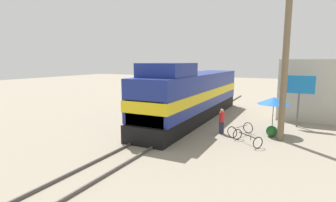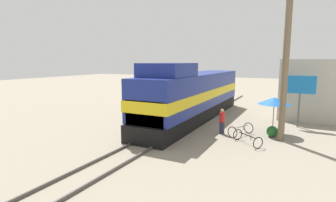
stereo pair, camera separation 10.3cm
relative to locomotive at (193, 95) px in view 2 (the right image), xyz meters
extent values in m
plane|color=gray|center=(0.00, -1.81, -2.04)|extent=(120.00, 120.00, 0.00)
cube|color=#4C4742|center=(-0.72, -1.81, -1.96)|extent=(0.08, 36.86, 0.15)
cube|color=#4C4742|center=(0.72, -1.81, -1.96)|extent=(0.08, 36.86, 0.15)
cube|color=black|center=(0.00, 0.46, -1.49)|extent=(2.75, 16.64, 1.10)
cube|color=navy|center=(0.00, 0.46, 0.41)|extent=(2.99, 15.97, 2.69)
cube|color=yellow|center=(0.00, 0.46, 0.14)|extent=(3.03, 16.14, 0.70)
cube|color=yellow|center=(0.00, -6.37, -0.20)|extent=(2.54, 2.33, 1.48)
cube|color=navy|center=(0.00, -4.54, 2.19)|extent=(2.81, 3.66, 0.88)
cylinder|color=#726047|center=(6.91, -2.87, 2.84)|extent=(0.38, 0.38, 9.75)
cylinder|color=#4C4C4C|center=(6.32, -1.54, -0.87)|extent=(0.05, 0.05, 2.34)
cone|color=#1959B2|center=(6.32, -1.54, 0.18)|extent=(2.07, 2.07, 0.46)
cube|color=#595959|center=(7.78, 1.22, -0.80)|extent=(0.12, 0.12, 2.48)
cube|color=#1972BF|center=(7.78, 1.22, 1.09)|extent=(2.00, 0.08, 1.29)
sphere|color=#236028|center=(6.38, -2.35, -1.69)|extent=(0.71, 0.71, 0.71)
cube|color=#2D3347|center=(3.30, -3.09, -1.63)|extent=(0.30, 0.20, 0.81)
cylinder|color=red|center=(3.30, -3.09, -0.91)|extent=(0.34, 0.34, 0.64)
sphere|color=tan|center=(3.30, -3.09, -0.47)|extent=(0.24, 0.24, 0.24)
torus|color=black|center=(4.87, -2.17, -1.67)|extent=(0.69, 0.35, 0.74)
torus|color=black|center=(4.17, -3.74, -1.67)|extent=(0.69, 0.35, 0.74)
cube|color=slate|center=(4.52, -2.96, -1.46)|extent=(0.64, 1.36, 0.04)
cylinder|color=slate|center=(4.64, -2.68, -1.54)|extent=(0.04, 0.04, 0.31)
torus|color=black|center=(5.91, -5.17, -1.70)|extent=(0.48, 0.55, 0.67)
torus|color=black|center=(4.55, -4.00, -1.70)|extent=(0.48, 0.55, 0.67)
cube|color=black|center=(5.23, -4.59, -1.51)|extent=(1.18, 1.02, 0.04)
cylinder|color=black|center=(5.47, -4.79, -1.59)|extent=(0.04, 0.04, 0.28)
cube|color=#B7B2A3|center=(9.03, 5.76, 0.43)|extent=(5.66, 5.65, 4.94)
camera|label=1|loc=(7.70, -19.87, 2.76)|focal=28.00mm
camera|label=2|loc=(7.79, -19.82, 2.76)|focal=28.00mm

